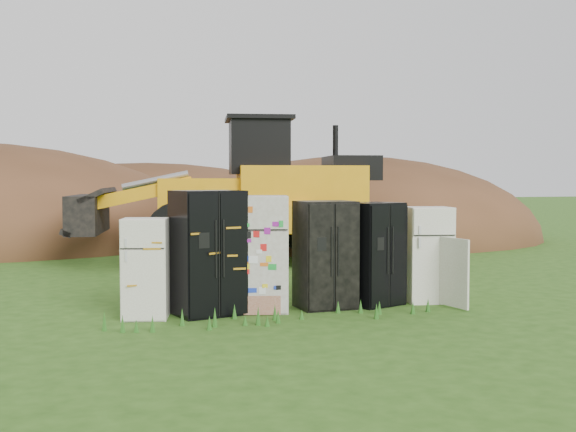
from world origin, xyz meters
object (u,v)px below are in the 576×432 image
fridge_black_side (208,253)px  wheel_loader (222,190)px  fridge_leftmost (145,268)px  fridge_black_right (373,254)px  fridge_sticker (262,253)px  fridge_dark_mid (325,255)px  fridge_open_door (428,254)px

fridge_black_side → wheel_loader: wheel_loader is taller
fridge_leftmost → fridge_black_right: 3.81m
fridge_sticker → fridge_dark_mid: (1.08, -0.05, -0.05)m
fridge_leftmost → fridge_dark_mid: fridge_dark_mid is taller
fridge_black_right → fridge_leftmost: bearing=159.8°
fridge_sticker → wheel_loader: bearing=97.5°
fridge_sticker → fridge_open_door: fridge_sticker is taller
fridge_dark_mid → fridge_black_right: (0.87, 0.03, -0.02)m
fridge_leftmost → fridge_sticker: 1.87m
fridge_open_door → wheel_loader: size_ratio=0.22×
fridge_dark_mid → fridge_open_door: bearing=-1.3°
fridge_open_door → wheel_loader: wheel_loader is taller
fridge_open_door → fridge_leftmost: bearing=-168.1°
fridge_black_right → wheel_loader: 6.79m
fridge_dark_mid → fridge_black_side: bearing=177.4°
fridge_black_right → fridge_open_door: bearing=-20.5°
fridge_dark_mid → fridge_black_right: bearing=-0.3°
fridge_leftmost → wheel_loader: wheel_loader is taller
fridge_black_right → fridge_open_door: size_ratio=1.05×
fridge_black_right → wheel_loader: bearing=79.5°
wheel_loader → fridge_open_door: bearing=-61.0°
fridge_black_side → fridge_open_door: bearing=-12.9°
fridge_leftmost → fridge_black_side: fridge_black_side is taller
fridge_black_side → fridge_open_door: size_ratio=1.19×
fridge_sticker → wheel_loader: wheel_loader is taller
fridge_black_right → wheel_loader: (-1.19, 6.61, 0.98)m
fridge_dark_mid → fridge_black_right: fridge_dark_mid is taller
fridge_black_side → wheel_loader: size_ratio=0.26×
fridge_black_side → fridge_black_right: fridge_black_side is taller
fridge_leftmost → fridge_black_right: size_ratio=0.88×
fridge_sticker → fridge_open_door: (2.99, -0.02, -0.11)m
fridge_black_right → fridge_open_door: (1.04, 0.00, -0.04)m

